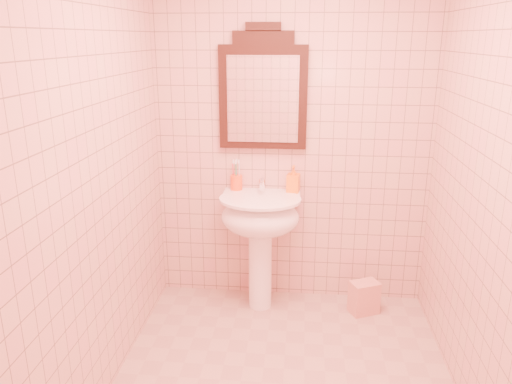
# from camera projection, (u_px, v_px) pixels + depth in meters

# --- Properties ---
(floor) EXTENTS (2.20, 2.20, 0.00)m
(floor) POSITION_uv_depth(u_px,v_px,m) (283.00, 384.00, 2.93)
(floor) COLOR tan
(floor) RESTS_ON ground
(back_wall) EXTENTS (2.00, 0.02, 2.50)m
(back_wall) POSITION_uv_depth(u_px,v_px,m) (292.00, 138.00, 3.60)
(back_wall) COLOR #D3A793
(back_wall) RESTS_ON floor
(pedestal_sink) EXTENTS (0.58, 0.58, 0.86)m
(pedestal_sink) POSITION_uv_depth(u_px,v_px,m) (260.00, 224.00, 3.58)
(pedestal_sink) COLOR white
(pedestal_sink) RESTS_ON floor
(faucet) EXTENTS (0.04, 0.16, 0.11)m
(faucet) POSITION_uv_depth(u_px,v_px,m) (262.00, 184.00, 3.63)
(faucet) COLOR white
(faucet) RESTS_ON pedestal_sink
(mirror) EXTENTS (0.62, 0.06, 0.87)m
(mirror) POSITION_uv_depth(u_px,v_px,m) (263.00, 92.00, 3.50)
(mirror) COLOR black
(mirror) RESTS_ON back_wall
(toothbrush_cup) EXTENTS (0.09, 0.09, 0.20)m
(toothbrush_cup) POSITION_uv_depth(u_px,v_px,m) (236.00, 182.00, 3.69)
(toothbrush_cup) COLOR #FF4B15
(toothbrush_cup) RESTS_ON pedestal_sink
(soap_dispenser) EXTENTS (0.10, 0.10, 0.20)m
(soap_dispenser) POSITION_uv_depth(u_px,v_px,m) (293.00, 179.00, 3.63)
(soap_dispenser) COLOR orange
(soap_dispenser) RESTS_ON pedestal_sink
(towel) EXTENTS (0.24, 0.20, 0.24)m
(towel) POSITION_uv_depth(u_px,v_px,m) (364.00, 297.00, 3.65)
(towel) COLOR #E7AA88
(towel) RESTS_ON floor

